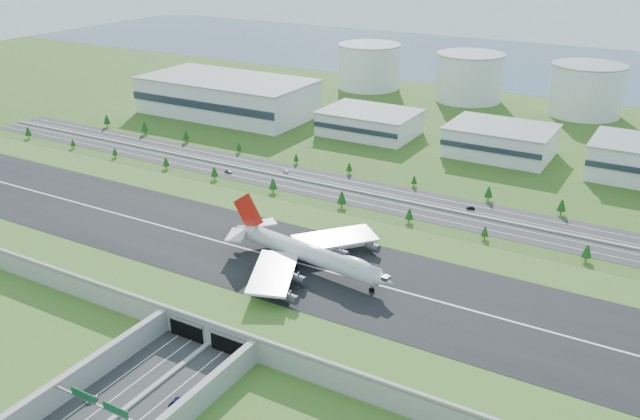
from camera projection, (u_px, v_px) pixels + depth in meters
The scene contains 18 objects.
ground at pixel (291, 280), 259.03m from camera, with size 1200.00×1200.00×0.00m, color #3C591B.
airfield_deck at pixel (290, 271), 257.35m from camera, with size 520.00×100.00×9.20m.
sign_gantry_near at pixel (100, 407), 180.60m from camera, with size 38.70×0.70×9.80m.
north_expressway at pixel (393, 199), 334.68m from camera, with size 560.00×36.00×0.12m, color #28282B.
tree_row at pixel (428, 196), 326.62m from camera, with size 505.15×48.68×8.49m.
hangar_west at pixel (227, 97), 479.85m from camera, with size 120.00×60.00×25.00m, color silver.
hangar_mid_a at pixel (370, 123), 435.10m from camera, with size 58.00×42.00×15.00m, color silver.
hangar_mid_b at pixel (500, 141), 395.53m from camera, with size 58.00×42.00×17.00m, color silver.
fuel_tank_a at pixel (369, 67), 554.43m from camera, with size 50.00×50.00×35.00m, color silver.
fuel_tank_b at pixel (469, 78), 515.25m from camera, with size 50.00×50.00×35.00m, color silver.
fuel_tank_c at pixel (586, 90), 476.08m from camera, with size 50.00×50.00×35.00m, color silver.
bay_water at pixel (561, 67), 641.38m from camera, with size 1200.00×260.00×0.06m, color #3A506F.
boeing_747 at pixel (309, 253), 248.03m from camera, with size 74.11×69.60×22.99m.
car_0 at pixel (91, 399), 193.16m from camera, with size 1.60×3.97×1.35m, color #B1B2B6.
car_2 at pixel (176, 402), 191.93m from camera, with size 2.42×5.24×1.46m, color #0D1141.
car_4 at pixel (228, 171), 369.67m from camera, with size 1.93×4.78×1.63m, color #5B5B60.
car_5 at pixel (471, 208), 322.49m from camera, with size 1.44×4.13×1.36m, color black.
car_7 at pixel (286, 171), 370.74m from camera, with size 1.84×4.52×1.31m, color white.
Camera 1 is at (123.80, -191.62, 126.11)m, focal length 38.00 mm.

